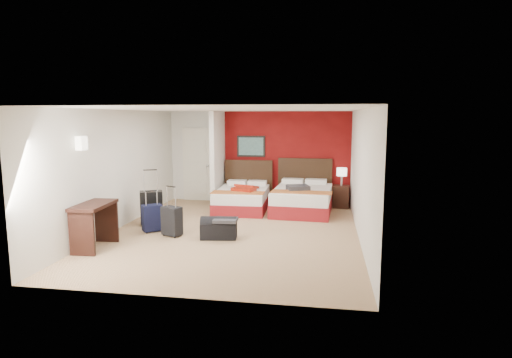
% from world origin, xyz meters
% --- Properties ---
extents(ground, '(6.50, 6.50, 0.00)m').
position_xyz_m(ground, '(0.00, 0.00, 0.00)').
color(ground, tan).
rests_on(ground, ground).
extents(room_walls, '(5.02, 6.52, 2.50)m').
position_xyz_m(room_walls, '(-1.40, 1.42, 1.26)').
color(room_walls, silver).
rests_on(room_walls, ground).
extents(red_accent_panel, '(3.50, 0.04, 2.50)m').
position_xyz_m(red_accent_panel, '(0.75, 3.23, 1.25)').
color(red_accent_panel, maroon).
rests_on(red_accent_panel, ground).
extents(partition_wall, '(0.12, 1.20, 2.50)m').
position_xyz_m(partition_wall, '(-1.00, 2.61, 1.25)').
color(partition_wall, silver).
rests_on(partition_wall, ground).
extents(entry_door, '(0.82, 0.06, 2.05)m').
position_xyz_m(entry_door, '(-1.75, 3.20, 1.02)').
color(entry_door, silver).
rests_on(entry_door, ground).
extents(bed_left, '(1.30, 1.82, 0.54)m').
position_xyz_m(bed_left, '(-0.25, 2.10, 0.27)').
color(bed_left, silver).
rests_on(bed_left, ground).
extents(bed_right, '(1.51, 2.06, 0.60)m').
position_xyz_m(bed_right, '(1.28, 2.13, 0.30)').
color(bed_right, white).
rests_on(bed_right, ground).
extents(red_suitcase_open, '(0.74, 0.87, 0.09)m').
position_xyz_m(red_suitcase_open, '(-0.15, 2.00, 0.58)').
color(red_suitcase_open, '#A01E0D').
rests_on(red_suitcase_open, bed_left).
extents(jacket_bundle, '(0.61, 0.55, 0.12)m').
position_xyz_m(jacket_bundle, '(1.18, 1.83, 0.66)').
color(jacket_bundle, '#35363A').
rests_on(jacket_bundle, bed_right).
extents(nightstand, '(0.45, 0.45, 0.57)m').
position_xyz_m(nightstand, '(2.25, 2.82, 0.29)').
color(nightstand, black).
rests_on(nightstand, ground).
extents(table_lamp, '(0.32, 0.32, 0.47)m').
position_xyz_m(table_lamp, '(2.25, 2.82, 0.81)').
color(table_lamp, silver).
rests_on(table_lamp, nightstand).
extents(suitcase_black, '(0.56, 0.47, 0.72)m').
position_xyz_m(suitcase_black, '(-1.93, 0.33, 0.36)').
color(suitcase_black, black).
rests_on(suitcase_black, ground).
extents(suitcase_charcoal, '(0.44, 0.37, 0.56)m').
position_xyz_m(suitcase_charcoal, '(-1.16, -0.47, 0.28)').
color(suitcase_charcoal, black).
rests_on(suitcase_charcoal, ground).
extents(suitcase_navy, '(0.45, 0.42, 0.54)m').
position_xyz_m(suitcase_navy, '(-1.68, -0.23, 0.27)').
color(suitcase_navy, black).
rests_on(suitcase_navy, ground).
extents(duffel_bag, '(0.74, 0.46, 0.35)m').
position_xyz_m(duffel_bag, '(-0.21, -0.47, 0.18)').
color(duffel_bag, black).
rests_on(duffel_bag, ground).
extents(jacket_draped, '(0.46, 0.40, 0.06)m').
position_xyz_m(jacket_draped, '(-0.06, -0.52, 0.38)').
color(jacket_draped, '#343439').
rests_on(jacket_draped, duffel_bag).
extents(desk, '(0.55, 1.02, 0.83)m').
position_xyz_m(desk, '(-2.24, -1.46, 0.41)').
color(desk, black).
rests_on(desk, ground).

